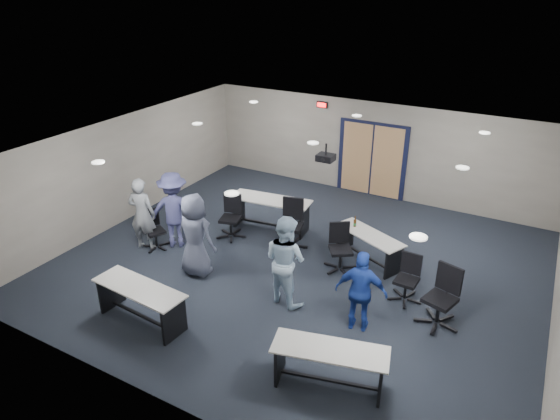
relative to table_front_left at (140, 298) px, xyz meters
The scene contains 24 objects.
floor 3.63m from the table_front_left, 62.98° to the left, with size 10.00×10.00×0.00m, color black.
back_wall 7.92m from the table_front_left, 78.03° to the left, with size 10.00×0.04×2.70m, color gray.
front_wall 2.25m from the table_front_left, 38.43° to the right, with size 10.00×0.04×2.70m, color gray.
left_wall 4.72m from the table_front_left, 136.42° to the left, with size 0.04×9.00×2.70m, color gray.
ceiling 4.21m from the table_front_left, 62.98° to the left, with size 10.00×9.00×0.04m, color white.
double_door 7.86m from the table_front_left, 77.97° to the left, with size 2.00×0.07×2.20m.
exit_sign 7.89m from the table_front_left, 89.75° to the left, with size 0.32×0.07×0.18m.
ceiling_projector 4.58m from the table_front_left, 62.42° to the left, with size 0.35×0.32×0.37m.
ceiling_can_lights 4.39m from the table_front_left, 64.68° to the left, with size 6.24×5.74×0.02m, color silver, non-canonical shape.
table_front_left is the anchor object (origin of this frame).
table_front_right 3.67m from the table_front_left, ahead, with size 1.87×1.01×0.72m.
table_back_left 4.39m from the table_front_left, 87.21° to the left, with size 2.07×0.91×0.95m.
table_back_right 4.99m from the table_front_left, 54.56° to the left, with size 1.76×1.21×0.93m.
chair_back_a 3.55m from the table_front_left, 96.83° to the left, with size 0.67×0.67×1.06m, color black, non-canonical shape.
chair_back_b 3.94m from the table_front_left, 74.02° to the left, with size 0.74×0.74×1.17m, color black, non-canonical shape.
chair_back_c 4.24m from the table_front_left, 54.08° to the left, with size 0.66×0.66×1.05m, color black, non-canonical shape.
chair_back_d 5.05m from the table_front_left, 36.69° to the left, with size 0.61×0.61×0.96m, color black, non-canonical shape.
chair_loose_left 2.78m from the table_front_left, 126.55° to the left, with size 0.58×0.58×0.92m, color black, non-canonical shape.
chair_loose_right 5.43m from the table_front_left, 28.23° to the left, with size 0.73×0.73×1.16m, color black, non-canonical shape.
person_gray 2.85m from the table_front_left, 131.58° to the left, with size 0.64×0.42×1.75m, color gray.
person_plaid 1.88m from the table_front_left, 94.22° to the left, with size 0.89×0.58×1.83m, color #50576E.
person_lightblue 2.76m from the table_front_left, 43.44° to the left, with size 0.89×0.69×1.83m, color #B2D1EB.
person_navy 3.99m from the table_front_left, 26.33° to the left, with size 0.92×0.38×1.58m, color #1C399D.
person_back 2.92m from the table_front_left, 117.18° to the left, with size 1.18×0.68×1.83m, color #45477C.
Camera 1 is at (4.22, -8.51, 5.86)m, focal length 32.00 mm.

